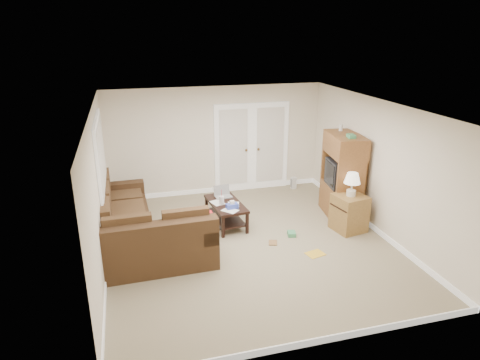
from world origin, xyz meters
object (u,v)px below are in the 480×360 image
object	(u,v)px
sectional_sofa	(136,229)
coffee_table	(226,212)
tv_armoire	(342,175)
side_cabinet	(349,210)

from	to	relation	value
sectional_sofa	coffee_table	distance (m)	1.83
coffee_table	tv_armoire	bearing A→B (deg)	-10.26
coffee_table	side_cabinet	xyz separation A→B (m)	(2.23, -0.88, 0.17)
tv_armoire	side_cabinet	distance (m)	0.85
tv_armoire	side_cabinet	world-z (taller)	tv_armoire
coffee_table	side_cabinet	bearing A→B (deg)	-27.48
sectional_sofa	coffee_table	bearing A→B (deg)	15.58
tv_armoire	side_cabinet	size ratio (longest dim) A/B	1.59
coffee_table	tv_armoire	distance (m)	2.50
sectional_sofa	tv_armoire	size ratio (longest dim) A/B	1.59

